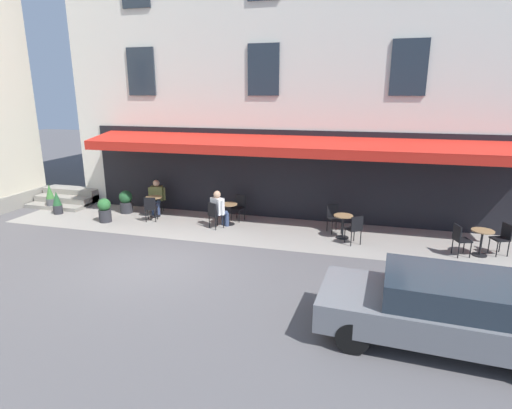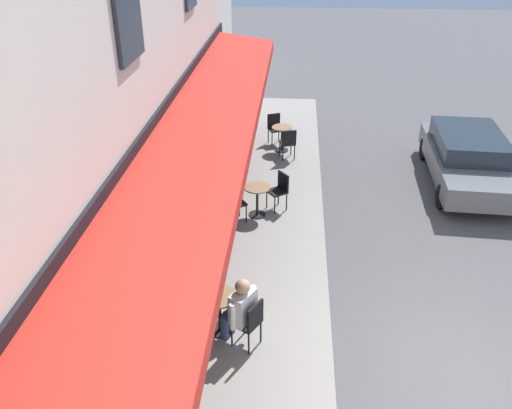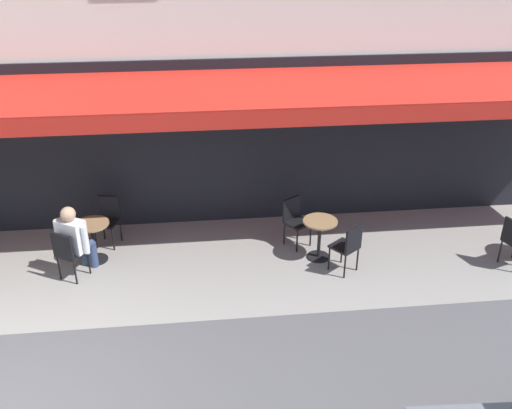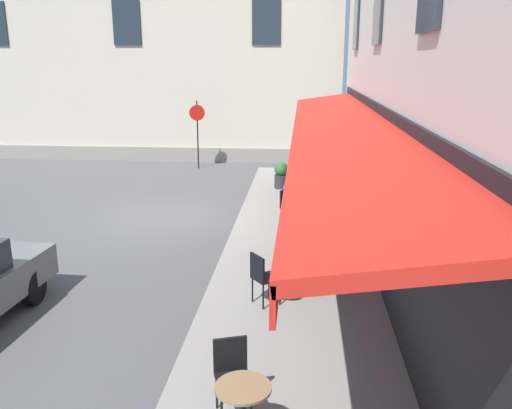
{
  "view_description": "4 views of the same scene",
  "coord_description": "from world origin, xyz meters",
  "px_view_note": "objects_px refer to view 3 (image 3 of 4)",
  "views": [
    {
      "loc": [
        -5.35,
        9.18,
        4.42
      ],
      "look_at": [
        -2.04,
        -2.67,
        1.08
      ],
      "focal_mm": 28.76,
      "sensor_mm": 36.0,
      "label": 1
    },
    {
      "loc": [
        5.91,
        -2.57,
        6.27
      ],
      "look_at": [
        -3.05,
        -3.26,
        1.21
      ],
      "focal_mm": 36.82,
      "sensor_mm": 36.0,
      "label": 2
    },
    {
      "loc": [
        -2.66,
        5.01,
        5.44
      ],
      "look_at": [
        -3.53,
        -2.93,
        1.34
      ],
      "focal_mm": 39.66,
      "sensor_mm": 36.0,
      "label": 3
    },
    {
      "loc": [
        -13.26,
        -3.47,
        3.99
      ],
      "look_at": [
        -2.19,
        -2.49,
        0.98
      ],
      "focal_mm": 36.89,
      "sensor_mm": 36.0,
      "label": 4
    }
  ],
  "objects_px": {
    "cafe_chair_black_corner_left": "(348,244)",
    "cafe_chair_black_by_window": "(295,217)",
    "cafe_chair_black_corner_right": "(68,251)",
    "cafe_table_far_end": "(320,234)",
    "cafe_table_near_entrance": "(93,236)",
    "seated_companion_in_white": "(75,237)",
    "cafe_chair_black_facing_street": "(108,216)"
  },
  "relations": [
    {
      "from": "cafe_chair_black_corner_left",
      "to": "cafe_chair_black_by_window",
      "type": "distance_m",
      "value": 1.26
    },
    {
      "from": "cafe_chair_black_corner_right",
      "to": "cafe_table_far_end",
      "type": "xyz_separation_m",
      "value": [
        -4.24,
        -0.21,
        -0.06
      ]
    },
    {
      "from": "cafe_table_near_entrance",
      "to": "cafe_chair_black_corner_right",
      "type": "bearing_deg",
      "value": 59.43
    },
    {
      "from": "cafe_table_far_end",
      "to": "cafe_chair_black_corner_left",
      "type": "distance_m",
      "value": 0.63
    },
    {
      "from": "cafe_chair_black_by_window",
      "to": "seated_companion_in_white",
      "type": "bearing_deg",
      "value": 8.29
    },
    {
      "from": "cafe_chair_black_by_window",
      "to": "cafe_chair_black_corner_right",
      "type": "bearing_deg",
      "value": 10.71
    },
    {
      "from": "cafe_chair_black_facing_street",
      "to": "cafe_chair_black_by_window",
      "type": "height_order",
      "value": "same"
    },
    {
      "from": "cafe_chair_black_facing_street",
      "to": "seated_companion_in_white",
      "type": "xyz_separation_m",
      "value": [
        0.4,
        0.96,
        0.14
      ]
    },
    {
      "from": "cafe_chair_black_by_window",
      "to": "seated_companion_in_white",
      "type": "distance_m",
      "value": 3.82
    },
    {
      "from": "cafe_chair_black_by_window",
      "to": "cafe_table_far_end",
      "type": "bearing_deg",
      "value": 123.41
    },
    {
      "from": "cafe_table_far_end",
      "to": "seated_companion_in_white",
      "type": "bearing_deg",
      "value": 0.32
    },
    {
      "from": "cafe_table_near_entrance",
      "to": "cafe_chair_black_corner_left",
      "type": "bearing_deg",
      "value": 168.92
    },
    {
      "from": "cafe_table_far_end",
      "to": "cafe_chair_black_by_window",
      "type": "xyz_separation_m",
      "value": [
        0.35,
        -0.53,
        0.06
      ]
    },
    {
      "from": "seated_companion_in_white",
      "to": "cafe_table_near_entrance",
      "type": "bearing_deg",
      "value": -120.57
    },
    {
      "from": "cafe_chair_black_corner_right",
      "to": "seated_companion_in_white",
      "type": "xyz_separation_m",
      "value": [
        -0.11,
        -0.18,
        0.14
      ]
    },
    {
      "from": "cafe_chair_black_corner_right",
      "to": "cafe_chair_black_corner_left",
      "type": "height_order",
      "value": "same"
    },
    {
      "from": "cafe_table_near_entrance",
      "to": "cafe_chair_black_by_window",
      "type": "distance_m",
      "value": 3.57
    },
    {
      "from": "cafe_table_far_end",
      "to": "cafe_chair_black_by_window",
      "type": "distance_m",
      "value": 0.63
    },
    {
      "from": "cafe_chair_black_corner_left",
      "to": "cafe_chair_black_by_window",
      "type": "bearing_deg",
      "value": -54.79
    },
    {
      "from": "cafe_chair_black_corner_right",
      "to": "seated_companion_in_white",
      "type": "relative_size",
      "value": 0.71
    },
    {
      "from": "cafe_chair_black_corner_right",
      "to": "cafe_table_far_end",
      "type": "relative_size",
      "value": 1.21
    },
    {
      "from": "cafe_table_near_entrance",
      "to": "cafe_chair_black_corner_right",
      "type": "distance_m",
      "value": 0.63
    },
    {
      "from": "cafe_chair_black_by_window",
      "to": "cafe_chair_black_corner_left",
      "type": "bearing_deg",
      "value": 125.21
    },
    {
      "from": "cafe_table_far_end",
      "to": "cafe_chair_black_corner_left",
      "type": "height_order",
      "value": "cafe_chair_black_corner_left"
    },
    {
      "from": "seated_companion_in_white",
      "to": "cafe_chair_black_corner_left",
      "type": "bearing_deg",
      "value": 173.9
    },
    {
      "from": "cafe_chair_black_corner_left",
      "to": "cafe_chair_black_by_window",
      "type": "xyz_separation_m",
      "value": [
        0.73,
        -1.03,
        0.0
      ]
    },
    {
      "from": "cafe_table_near_entrance",
      "to": "cafe_chair_black_facing_street",
      "type": "bearing_deg",
      "value": -107.23
    },
    {
      "from": "cafe_chair_black_corner_right",
      "to": "seated_companion_in_white",
      "type": "bearing_deg",
      "value": -120.57
    },
    {
      "from": "cafe_chair_black_by_window",
      "to": "seated_companion_in_white",
      "type": "xyz_separation_m",
      "value": [
        3.78,
        0.55,
        0.14
      ]
    },
    {
      "from": "cafe_table_near_entrance",
      "to": "seated_companion_in_white",
      "type": "bearing_deg",
      "value": 59.43
    },
    {
      "from": "cafe_table_near_entrance",
      "to": "cafe_chair_black_corner_right",
      "type": "relative_size",
      "value": 0.82
    },
    {
      "from": "cafe_chair_black_corner_left",
      "to": "seated_companion_in_white",
      "type": "height_order",
      "value": "seated_companion_in_white"
    }
  ]
}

